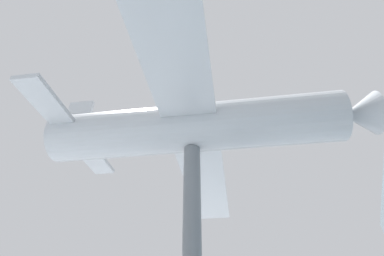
{
  "coord_description": "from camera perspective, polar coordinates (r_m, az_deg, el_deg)",
  "views": [
    {
      "loc": [
        8.74,
        4.37,
        1.31
      ],
      "look_at": [
        0.0,
        0.0,
        8.12
      ],
      "focal_mm": 28.0,
      "sensor_mm": 36.0,
      "label": 1
    }
  ],
  "objects": [
    {
      "name": "support_pylon_central",
      "position": [
        10.03,
        0.0,
        -21.84
      ],
      "size": [
        0.62,
        0.62,
        7.15
      ],
      "color": "slate",
      "rests_on": "ground_plane"
    },
    {
      "name": "suspended_airplane",
      "position": [
        11.89,
        1.09,
        0.13
      ],
      "size": [
        21.39,
        13.29,
        2.87
      ],
      "rotation": [
        0.0,
        0.0,
        0.32
      ],
      "color": "#B2B7BC",
      "rests_on": "support_pylon_central"
    }
  ]
}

